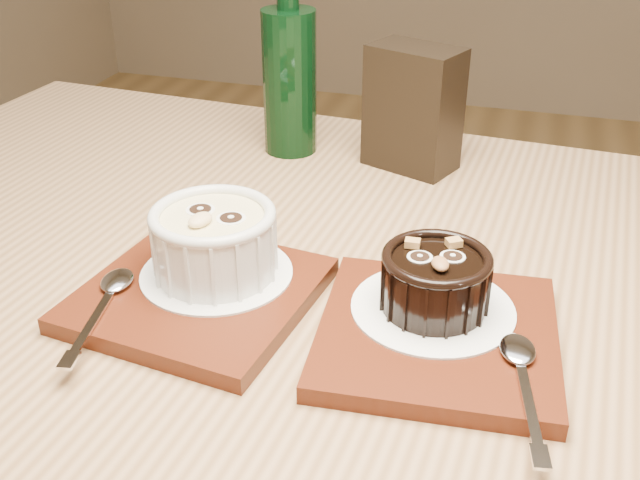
% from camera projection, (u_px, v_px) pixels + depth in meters
% --- Properties ---
extents(table, '(1.25, 0.88, 0.75)m').
position_uv_depth(table, '(330.00, 366.00, 0.70)').
color(table, brown).
rests_on(table, ground).
extents(tray_left, '(0.20, 0.20, 0.01)m').
position_uv_depth(tray_left, '(199.00, 294.00, 0.63)').
color(tray_left, '#541F0E').
rests_on(tray_left, table).
extents(doily_left, '(0.13, 0.13, 0.00)m').
position_uv_depth(doily_left, '(217.00, 273.00, 0.64)').
color(doily_left, white).
rests_on(doily_left, tray_left).
extents(ramekin_white, '(0.11, 0.11, 0.06)m').
position_uv_depth(ramekin_white, '(214.00, 239.00, 0.62)').
color(ramekin_white, silver).
rests_on(ramekin_white, doily_left).
extents(spoon_left, '(0.05, 0.14, 0.01)m').
position_uv_depth(spoon_left, '(103.00, 304.00, 0.59)').
color(spoon_left, silver).
rests_on(spoon_left, tray_left).
extents(tray_right, '(0.19, 0.19, 0.01)m').
position_uv_depth(tray_right, '(437.00, 335.00, 0.58)').
color(tray_right, '#541F0E').
rests_on(tray_right, table).
extents(doily_right, '(0.13, 0.13, 0.00)m').
position_uv_depth(doily_right, '(433.00, 308.00, 0.59)').
color(doily_right, white).
rests_on(doily_right, tray_right).
extents(ramekin_dark, '(0.09, 0.09, 0.05)m').
position_uv_depth(ramekin_dark, '(435.00, 279.00, 0.58)').
color(ramekin_dark, black).
rests_on(ramekin_dark, doily_right).
extents(spoon_right, '(0.05, 0.14, 0.01)m').
position_uv_depth(spoon_right, '(524.00, 380.00, 0.51)').
color(spoon_right, silver).
rests_on(spoon_right, tray_right).
extents(condiment_stand, '(0.11, 0.09, 0.14)m').
position_uv_depth(condiment_stand, '(413.00, 109.00, 0.84)').
color(condiment_stand, black).
rests_on(condiment_stand, table).
extents(green_bottle, '(0.06, 0.06, 0.24)m').
position_uv_depth(green_bottle, '(289.00, 76.00, 0.88)').
color(green_bottle, black).
rests_on(green_bottle, table).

